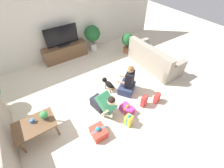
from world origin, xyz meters
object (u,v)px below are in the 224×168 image
Objects in this scene: person_sitting at (128,83)px; tv_console at (66,52)px; gift_box_c at (99,132)px; mug at (32,121)px; gift_box_b at (127,109)px; potted_plant_back_right at (92,35)px; dog at (108,83)px; gift_box_a at (129,120)px; potted_plant_corner_right at (128,41)px; tv at (62,37)px; sofa_right at (154,59)px; person_kneeling at (104,103)px; coffee_table at (35,126)px; tabletop_plant at (44,115)px; gift_bag_a at (144,101)px; gift_bag_b at (157,98)px.

tv_console is at bearing -107.32° from person_sitting.
gift_box_c is 1.44m from mug.
mug reaches higher than gift_box_b.
dog is (-0.71, -2.20, -0.43)m from potted_plant_back_right.
gift_box_a is 0.98× the size of gift_box_b.
tv is at bearing 157.89° from potted_plant_corner_right.
tv reaches higher than gift_box_a.
gift_box_a is at bearing -27.07° from mug.
sofa_right is 2.53m from person_kneeling.
coffee_table is 1.59m from person_kneeling.
gift_box_c is (-1.68, -3.33, -0.54)m from potted_plant_back_right.
mug is at bearing -122.95° from tv.
potted_plant_corner_right is at bearing -162.72° from person_sitting.
gift_box_b is 1.96m from tabletop_plant.
person_kneeling is at bearing 113.83° from gift_box_a.
tv_console reaches higher than coffee_table.
sofa_right is 2.22m from gift_box_b.
tv is 1.12× the size of potted_plant_back_right.
tabletop_plant is (-2.28, -0.00, 0.25)m from person_sitting.
dog is 4.48× the size of mug.
sofa_right is 3.79m from tabletop_plant.
gift_bag_a is 2.69m from mug.
tabletop_plant is (0.25, 0.01, 0.18)m from coffee_table.
potted_plant_corner_right is (2.19, -0.89, 0.18)m from tv_console.
tv is 3.60m from gift_box_a.
gift_box_c is 1.62× the size of tabletop_plant.
gift_box_a is at bearing -11.82° from gift_box_c.
person_sitting is 2.52× the size of gift_box_a.
tabletop_plant is at bearing -118.15° from tv.
potted_plant_corner_right is at bearing 70.14° from gift_bag_b.
person_kneeling reaches higher than mug.
tabletop_plant is at bearing 164.35° from gift_bag_b.
sofa_right reaches higher than coffee_table.
gift_box_a is at bearing -25.28° from coffee_table.
gift_box_b is (2.06, -0.57, -0.30)m from coffee_table.
tv_console is 5.04× the size of gift_bag_b.
potted_plant_back_right is 2.68× the size of gift_box_b.
person_kneeling is 1.49× the size of dog.
tv reaches higher than potted_plant_corner_right.
gift_bag_a is at bearing 18.30° from gift_box_a.
person_sitting is 0.60m from dog.
sofa_right is 5.93× the size of gift_bag_b.
gift_bag_a is at bearing -74.76° from tv_console.
person_sitting is 1.13m from gift_box_a.
gift_box_a is at bearing -127.02° from potted_plant_corner_right.
potted_plant_back_right is 1.26× the size of person_kneeling.
tv_console is 0.58m from tv.
sofa_right is 4.88× the size of gift_bag_a.
person_kneeling is 1.37m from tabletop_plant.
tv is at bearing 61.85° from tabletop_plant.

